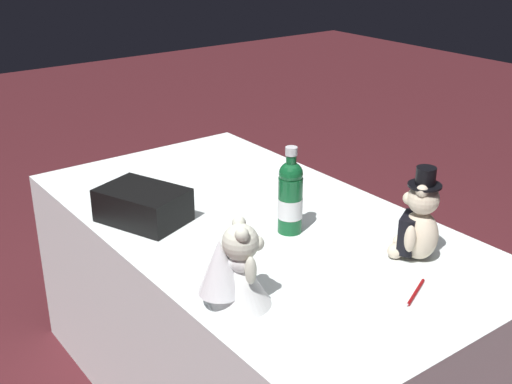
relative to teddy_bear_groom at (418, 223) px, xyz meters
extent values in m
cube|color=white|center=(0.48, 0.22, -0.47)|extent=(1.67, 0.92, 0.71)
ellipsoid|color=beige|center=(-0.01, 0.00, -0.04)|extent=(0.11, 0.10, 0.15)
cube|color=black|center=(0.02, 0.01, -0.04)|extent=(0.08, 0.10, 0.11)
sphere|color=beige|center=(-0.01, 0.00, 0.08)|extent=(0.09, 0.09, 0.09)
sphere|color=beige|center=(0.03, 0.01, 0.07)|extent=(0.04, 0.04, 0.04)
sphere|color=beige|center=(0.01, -0.03, 0.11)|extent=(0.03, 0.03, 0.03)
sphere|color=beige|center=(-0.02, 0.02, 0.11)|extent=(0.03, 0.03, 0.03)
ellipsoid|color=beige|center=(0.03, -0.05, -0.03)|extent=(0.03, 0.03, 0.08)
ellipsoid|color=beige|center=(-0.02, 0.05, -0.03)|extent=(0.03, 0.03, 0.08)
sphere|color=beige|center=(0.06, 0.00, -0.09)|extent=(0.05, 0.05, 0.05)
sphere|color=beige|center=(0.03, 0.05, -0.09)|extent=(0.05, 0.05, 0.05)
cylinder|color=black|center=(-0.01, 0.00, 0.12)|extent=(0.09, 0.09, 0.01)
cylinder|color=black|center=(-0.01, 0.00, 0.15)|extent=(0.06, 0.06, 0.05)
cone|color=white|center=(0.10, 0.55, -0.04)|extent=(0.16, 0.16, 0.14)
ellipsoid|color=white|center=(0.10, 0.55, 0.01)|extent=(0.07, 0.06, 0.06)
sphere|color=silver|center=(0.10, 0.55, 0.07)|extent=(0.09, 0.09, 0.09)
sphere|color=silver|center=(0.08, 0.51, 0.06)|extent=(0.04, 0.04, 0.04)
sphere|color=silver|center=(0.07, 0.56, 0.10)|extent=(0.04, 0.04, 0.04)
sphere|color=silver|center=(0.13, 0.53, 0.10)|extent=(0.04, 0.04, 0.04)
ellipsoid|color=silver|center=(0.05, 0.55, 0.01)|extent=(0.03, 0.03, 0.08)
ellipsoid|color=silver|center=(0.13, 0.51, 0.01)|extent=(0.03, 0.03, 0.08)
cone|color=white|center=(0.13, 0.59, 0.00)|extent=(0.16, 0.16, 0.15)
cylinder|color=#115228|center=(0.35, 0.18, -0.02)|extent=(0.08, 0.08, 0.18)
sphere|color=#115228|center=(0.35, 0.18, 0.08)|extent=(0.07, 0.07, 0.07)
cylinder|color=#115228|center=(0.35, 0.18, 0.13)|extent=(0.03, 0.03, 0.07)
cylinder|color=silver|center=(0.35, 0.18, 0.16)|extent=(0.04, 0.04, 0.03)
cylinder|color=silver|center=(0.35, 0.18, -0.03)|extent=(0.08, 0.08, 0.06)
cylinder|color=maroon|center=(-0.14, 0.15, -0.11)|extent=(0.07, 0.13, 0.01)
cone|color=silver|center=(-0.16, 0.22, -0.11)|extent=(0.01, 0.02, 0.01)
cube|color=black|center=(0.69, 0.51, -0.06)|extent=(0.32, 0.27, 0.11)
cube|color=#B7B7BF|center=(0.66, 0.43, -0.06)|extent=(0.03, 0.02, 0.03)
camera|label=1|loc=(-1.07, 1.37, 0.80)|focal=45.78mm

